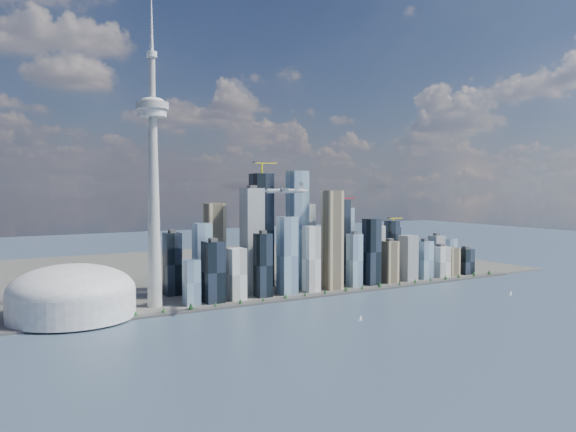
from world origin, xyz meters
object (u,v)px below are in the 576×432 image
dome_stadium (72,295)px  sailboat_east (511,293)px  needle_tower (153,175)px  sailboat_west (361,318)px  airplane (286,190)px

dome_stadium → sailboat_east: dome_stadium is taller
needle_tower → sailboat_west: bearing=-45.1°
airplane → sailboat_east: airplane is taller
dome_stadium → sailboat_west: (396.76, -247.82, -36.31)m
dome_stadium → sailboat_west: dome_stadium is taller
airplane → sailboat_east: (468.33, -85.22, -205.23)m
airplane → sailboat_west: bearing=-33.4°
dome_stadium → sailboat_east: (785.22, -231.42, -36.10)m
needle_tower → sailboat_east: needle_tower is taller
airplane → sailboat_east: 518.37m
needle_tower → airplane: (176.90, -156.19, -27.27)m
airplane → dome_stadium: bearing=173.7°
needle_tower → sailboat_west: size_ratio=56.51×
airplane → sailboat_west: 242.72m
needle_tower → sailboat_east: 727.08m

